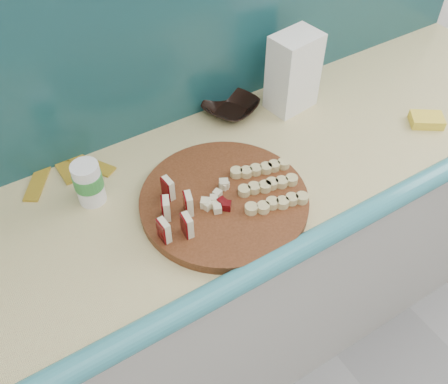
% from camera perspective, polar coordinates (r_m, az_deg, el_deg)
% --- Properties ---
extents(kitchen_counter, '(2.20, 0.63, 0.91)m').
position_cam_1_polar(kitchen_counter, '(1.70, 0.95, -8.67)').
color(kitchen_counter, beige).
rests_on(kitchen_counter, ground).
extents(backsplash, '(2.20, 0.02, 0.50)m').
position_cam_1_polar(backsplash, '(1.40, -5.33, 16.77)').
color(backsplash, teal).
rests_on(backsplash, kitchen_counter).
extents(cutting_board, '(0.53, 0.53, 0.03)m').
position_cam_1_polar(cutting_board, '(1.26, -0.00, -1.04)').
color(cutting_board, '#42200E').
rests_on(cutting_board, kitchen_counter).
extents(apple_wedges, '(0.12, 0.17, 0.06)m').
position_cam_1_polar(apple_wedges, '(1.19, -5.68, -2.15)').
color(apple_wedges, beige).
rests_on(apple_wedges, cutting_board).
extents(apple_chunks, '(0.06, 0.07, 0.02)m').
position_cam_1_polar(apple_chunks, '(1.24, -1.18, -0.58)').
color(apple_chunks, beige).
rests_on(apple_chunks, cutting_board).
extents(banana_slices, '(0.19, 0.19, 0.02)m').
position_cam_1_polar(banana_slices, '(1.27, 5.09, 0.76)').
color(banana_slices, '#CABA7B').
rests_on(banana_slices, cutting_board).
extents(brown_bowl, '(0.21, 0.21, 0.04)m').
position_cam_1_polar(brown_bowl, '(1.54, 0.76, 9.66)').
color(brown_bowl, black).
rests_on(brown_bowl, kitchen_counter).
extents(flour_bag, '(0.15, 0.12, 0.24)m').
position_cam_1_polar(flour_bag, '(1.52, 7.92, 13.41)').
color(flour_bag, white).
rests_on(flour_bag, kitchen_counter).
extents(canister, '(0.07, 0.07, 0.12)m').
position_cam_1_polar(canister, '(1.28, -15.23, 1.07)').
color(canister, white).
rests_on(canister, kitchen_counter).
extents(sponge, '(0.11, 0.11, 0.03)m').
position_cam_1_polar(sponge, '(1.61, 22.15, 7.63)').
color(sponge, yellow).
rests_on(sponge, kitchen_counter).
extents(banana_peel, '(0.25, 0.21, 0.01)m').
position_cam_1_polar(banana_peel, '(1.43, -17.98, 2.74)').
color(banana_peel, gold).
rests_on(banana_peel, kitchen_counter).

